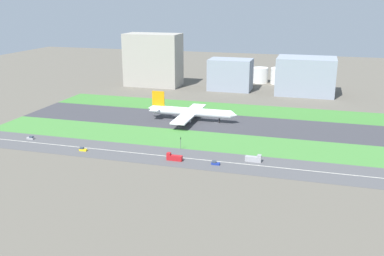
% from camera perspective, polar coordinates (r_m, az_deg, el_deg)
% --- Properties ---
extents(ground_plane, '(800.00, 800.00, 0.00)m').
position_cam_1_polar(ground_plane, '(302.98, 3.20, 0.70)').
color(ground_plane, '#5B564C').
extents(runway, '(280.00, 46.00, 0.10)m').
position_cam_1_polar(runway, '(302.97, 3.20, 0.71)').
color(runway, '#38383D').
rests_on(runway, ground_plane).
extents(grass_median_north, '(280.00, 36.00, 0.10)m').
position_cam_1_polar(grass_median_north, '(341.72, 4.76, 2.52)').
color(grass_median_north, '#3D7A33').
rests_on(grass_median_north, ground_plane).
extents(grass_median_south, '(280.00, 36.00, 0.10)m').
position_cam_1_polar(grass_median_south, '(264.90, 1.19, -1.62)').
color(grass_median_south, '#427F38').
rests_on(grass_median_south, ground_plane).
extents(highway, '(280.00, 28.00, 0.10)m').
position_cam_1_polar(highway, '(235.87, -0.83, -3.96)').
color(highway, '#4C4C4F').
rests_on(highway, ground_plane).
extents(highway_centerline, '(266.00, 0.50, 0.01)m').
position_cam_1_polar(highway_centerline, '(235.85, -0.83, -3.94)').
color(highway_centerline, silver).
rests_on(highway_centerline, highway).
extents(airliner, '(65.00, 56.00, 19.70)m').
position_cam_1_polar(airliner, '(306.06, -0.29, 2.10)').
color(airliner, white).
rests_on(airliner, runway).
extents(truck_0, '(8.40, 2.50, 4.00)m').
position_cam_1_polar(truck_0, '(232.26, -2.36, -3.88)').
color(truck_0, '#B2191E').
rests_on(truck_0, highway).
extents(car_0, '(4.40, 1.80, 2.00)m').
position_cam_1_polar(car_0, '(284.27, -20.32, -1.22)').
color(car_0, '#99999E').
rests_on(car_0, highway).
extents(car_2, '(4.40, 1.80, 2.00)m').
position_cam_1_polar(car_2, '(226.81, 3.05, -4.60)').
color(car_2, navy).
rests_on(car_2, highway).
extents(car_1, '(4.40, 1.80, 2.00)m').
position_cam_1_polar(car_1, '(254.18, -14.08, -2.73)').
color(car_1, yellow).
rests_on(car_1, highway).
extents(truck_1, '(8.40, 2.50, 4.00)m').
position_cam_1_polar(truck_1, '(232.67, 8.07, -4.00)').
color(truck_1, '#99999E').
rests_on(truck_1, highway).
extents(traffic_light, '(0.36, 0.50, 7.20)m').
position_cam_1_polar(traffic_light, '(248.10, -1.49, -1.87)').
color(traffic_light, '#4C4C51').
rests_on(traffic_light, highway).
extents(terminal_building, '(53.23, 27.53, 50.43)m').
position_cam_1_polar(terminal_building, '(431.04, -5.09, 8.85)').
color(terminal_building, '#9E998E').
rests_on(terminal_building, ground_plane).
extents(hangar_building, '(39.40, 25.47, 28.91)m').
position_cam_1_polar(hangar_building, '(411.46, 5.04, 6.97)').
color(hangar_building, gray).
rests_on(hangar_building, ground_plane).
extents(office_tower, '(50.80, 35.63, 32.90)m').
position_cam_1_polar(office_tower, '(403.76, 14.63, 6.60)').
color(office_tower, gray).
rests_on(office_tower, ground_plane).
extents(fuel_tank_west, '(16.06, 16.06, 15.27)m').
position_cam_1_polar(fuel_tank_west, '(452.97, 8.89, 6.84)').
color(fuel_tank_west, silver).
rests_on(fuel_tank_west, ground_plane).
extents(fuel_tank_centre, '(23.84, 23.84, 15.63)m').
position_cam_1_polar(fuel_tank_centre, '(450.70, 11.74, 6.67)').
color(fuel_tank_centre, silver).
rests_on(fuel_tank_centre, ground_plane).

